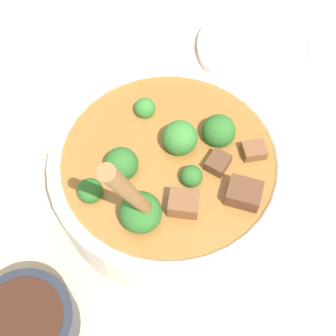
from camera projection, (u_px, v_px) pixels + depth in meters
name	position (u px, v px, depth m)	size (l,w,h in m)	color
ground_plane	(168.00, 189.00, 0.54)	(4.00, 4.00, 0.00)	#C6B293
stew_bowl	(168.00, 171.00, 0.50)	(0.27, 0.27, 0.27)	white
condiment_bowl	(26.00, 323.00, 0.43)	(0.10, 0.10, 0.05)	#232833
empty_plate	(257.00, 46.00, 0.66)	(0.19, 0.19, 0.02)	white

